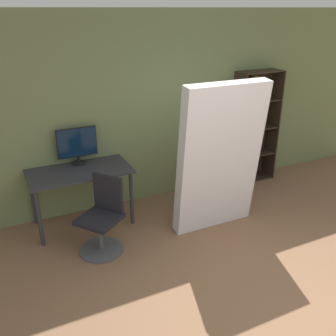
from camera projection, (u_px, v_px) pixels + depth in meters
name	position (u px, v px, depth m)	size (l,w,h in m)	color
ground_plane	(295.00, 326.00, 3.44)	(16.00, 16.00, 0.00)	brown
wall_back	(159.00, 109.00, 5.38)	(8.00, 0.06, 2.70)	#6B7A4C
desk	(80.00, 178.00, 4.82)	(1.30, 0.68, 0.78)	#2D2D33
monitor	(77.00, 144.00, 4.89)	(0.52, 0.19, 0.50)	black
office_chair	(103.00, 222.00, 4.41)	(0.62, 0.62, 0.91)	#4C4C51
bookshelf	(249.00, 130.00, 6.05)	(0.73, 0.32, 1.81)	#2D2319
mattress_near	(220.00, 159.00, 4.64)	(1.11, 0.38, 1.93)	silver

